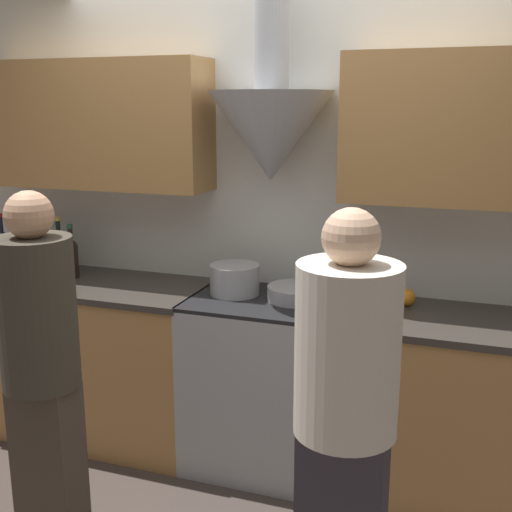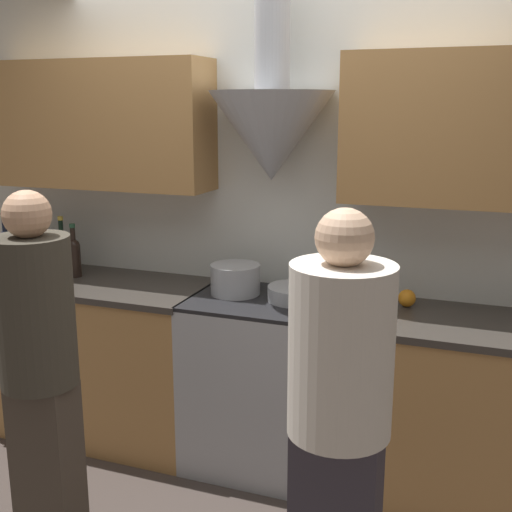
# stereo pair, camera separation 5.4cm
# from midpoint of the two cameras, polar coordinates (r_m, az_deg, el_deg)

# --- Properties ---
(ground_plane) EXTENTS (12.00, 12.00, 0.00)m
(ground_plane) POSITION_cam_midpoint_polar(r_m,az_deg,el_deg) (3.42, -1.13, -20.66)
(ground_plane) COLOR #423833
(wall_back) EXTENTS (8.40, 0.64, 2.60)m
(wall_back) POSITION_cam_midpoint_polar(r_m,az_deg,el_deg) (3.46, 1.94, 6.23)
(wall_back) COLOR silver
(wall_back) RESTS_ON ground_plane
(counter_left) EXTENTS (1.40, 0.62, 0.93)m
(counter_left) POSITION_cam_midpoint_polar(r_m,az_deg,el_deg) (3.93, -13.86, -8.62)
(counter_left) COLOR #B27F47
(counter_left) RESTS_ON ground_plane
(counter_right) EXTENTS (1.18, 0.62, 0.93)m
(counter_right) POSITION_cam_midpoint_polar(r_m,az_deg,el_deg) (3.32, 17.10, -13.05)
(counter_right) COLOR #B27F47
(counter_right) RESTS_ON ground_plane
(stove_range) EXTENTS (0.75, 0.60, 0.93)m
(stove_range) POSITION_cam_midpoint_polar(r_m,az_deg,el_deg) (3.48, 1.05, -11.11)
(stove_range) COLOR #A8AAAF
(stove_range) RESTS_ON ground_plane
(wine_bottle_0) EXTENTS (0.08, 0.08, 0.35)m
(wine_bottle_0) POSITION_cam_midpoint_polar(r_m,az_deg,el_deg) (4.16, -20.96, 0.75)
(wine_bottle_0) COLOR black
(wine_bottle_0) RESTS_ON counter_left
(wine_bottle_1) EXTENTS (0.07, 0.07, 0.36)m
(wine_bottle_1) POSITION_cam_midpoint_polar(r_m,az_deg,el_deg) (4.10, -19.69, 0.74)
(wine_bottle_1) COLOR black
(wine_bottle_1) RESTS_ON counter_left
(wine_bottle_2) EXTENTS (0.08, 0.08, 0.32)m
(wine_bottle_2) POSITION_cam_midpoint_polar(r_m,az_deg,el_deg) (4.05, -18.65, 0.54)
(wine_bottle_2) COLOR black
(wine_bottle_2) RESTS_ON counter_left
(wine_bottle_3) EXTENTS (0.07, 0.07, 0.32)m
(wine_bottle_3) POSITION_cam_midpoint_polar(r_m,az_deg,el_deg) (3.98, -17.67, 0.34)
(wine_bottle_3) COLOR black
(wine_bottle_3) RESTS_ON counter_left
(wine_bottle_4) EXTENTS (0.07, 0.07, 0.35)m
(wine_bottle_4) POSITION_cam_midpoint_polar(r_m,az_deg,el_deg) (3.93, -16.44, 0.39)
(wine_bottle_4) COLOR black
(wine_bottle_4) RESTS_ON counter_left
(wine_bottle_5) EXTENTS (0.07, 0.07, 0.31)m
(wine_bottle_5) POSITION_cam_midpoint_polar(r_m,az_deg,el_deg) (3.85, -15.48, 0.05)
(wine_bottle_5) COLOR black
(wine_bottle_5) RESTS_ON counter_left
(stock_pot) EXTENTS (0.26, 0.26, 0.16)m
(stock_pot) POSITION_cam_midpoint_polar(r_m,az_deg,el_deg) (3.39, -1.39, -2.08)
(stock_pot) COLOR #A8AAAF
(stock_pot) RESTS_ON stove_range
(mixing_bowl) EXTENTS (0.29, 0.29, 0.07)m
(mixing_bowl) POSITION_cam_midpoint_polar(r_m,az_deg,el_deg) (3.29, 4.06, -3.33)
(mixing_bowl) COLOR #A8AAAF
(mixing_bowl) RESTS_ON stove_range
(orange_fruit) EXTENTS (0.09, 0.09, 0.09)m
(orange_fruit) POSITION_cam_midpoint_polar(r_m,az_deg,el_deg) (3.28, 13.73, -3.66)
(orange_fruit) COLOR orange
(orange_fruit) RESTS_ON counter_right
(person_foreground_left) EXTENTS (0.30, 0.30, 1.60)m
(person_foreground_left) POSITION_cam_midpoint_polar(r_m,az_deg,el_deg) (2.72, -18.13, -9.47)
(person_foreground_left) COLOR #473D33
(person_foreground_left) RESTS_ON ground_plane
(person_foreground_right) EXTENTS (0.33, 0.33, 1.61)m
(person_foreground_right) POSITION_cam_midpoint_polar(r_m,az_deg,el_deg) (2.17, 8.07, -14.94)
(person_foreground_right) COLOR #38333D
(person_foreground_right) RESTS_ON ground_plane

